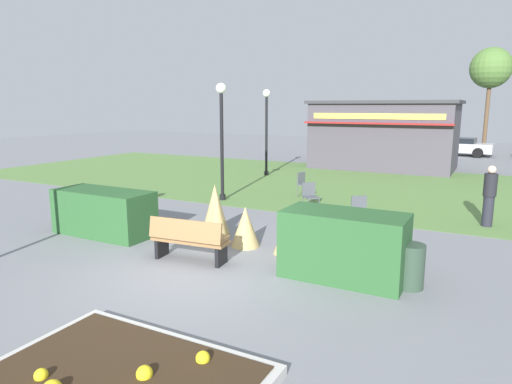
# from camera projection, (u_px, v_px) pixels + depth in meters

# --- Properties ---
(ground_plane) EXTENTS (80.00, 80.00, 0.00)m
(ground_plane) POSITION_uv_depth(u_px,v_px,m) (194.00, 273.00, 8.97)
(ground_plane) COLOR slate
(lawn_patch) EXTENTS (36.00, 12.00, 0.01)m
(lawn_patch) POSITION_uv_depth(u_px,v_px,m) (355.00, 185.00, 18.94)
(lawn_patch) COLOR #5B8442
(lawn_patch) RESTS_ON ground_plane
(flower_bed) EXTENTS (3.28, 2.32, 0.30)m
(flower_bed) POSITION_uv_depth(u_px,v_px,m) (119.00, 382.00, 5.27)
(flower_bed) COLOR beige
(flower_bed) RESTS_ON ground_plane
(park_bench) EXTENTS (1.74, 0.69, 0.95)m
(park_bench) POSITION_uv_depth(u_px,v_px,m) (189.00, 240.00, 9.53)
(park_bench) COLOR olive
(park_bench) RESTS_ON ground_plane
(hedge_left) EXTENTS (2.67, 1.10, 1.15)m
(hedge_left) POSITION_uv_depth(u_px,v_px,m) (104.00, 212.00, 11.57)
(hedge_left) COLOR #28562B
(hedge_left) RESTS_ON ground_plane
(hedge_right) EXTENTS (2.31, 1.10, 1.30)m
(hedge_right) POSITION_uv_depth(u_px,v_px,m) (344.00, 246.00, 8.58)
(hedge_right) COLOR #28562B
(hedge_right) RESTS_ON ground_plane
(ornamental_grass_behind_left) EXTENTS (0.74, 0.74, 1.30)m
(ornamental_grass_behind_left) POSITION_uv_depth(u_px,v_px,m) (215.00, 209.00, 11.60)
(ornamental_grass_behind_left) COLOR tan
(ornamental_grass_behind_left) RESTS_ON ground_plane
(ornamental_grass_behind_right) EXTENTS (0.68, 0.68, 0.96)m
(ornamental_grass_behind_right) POSITION_uv_depth(u_px,v_px,m) (245.00, 227.00, 10.59)
(ornamental_grass_behind_right) COLOR tan
(ornamental_grass_behind_right) RESTS_ON ground_plane
(ornamental_grass_behind_center) EXTENTS (0.59, 0.59, 1.24)m
(ornamental_grass_behind_center) POSITION_uv_depth(u_px,v_px,m) (217.00, 219.00, 10.72)
(ornamental_grass_behind_center) COLOR tan
(ornamental_grass_behind_center) RESTS_ON ground_plane
(ornamental_grass_behind_far) EXTENTS (0.64, 0.64, 0.94)m
(ornamental_grass_behind_far) POSITION_uv_depth(u_px,v_px,m) (288.00, 233.00, 10.06)
(ornamental_grass_behind_far) COLOR tan
(ornamental_grass_behind_far) RESTS_ON ground_plane
(lamppost_mid) EXTENTS (0.36, 0.36, 4.04)m
(lamppost_mid) POSITION_uv_depth(u_px,v_px,m) (222.00, 127.00, 15.50)
(lamppost_mid) COLOR black
(lamppost_mid) RESTS_ON ground_plane
(lamppost_far) EXTENTS (0.36, 0.36, 4.04)m
(lamppost_far) POSITION_uv_depth(u_px,v_px,m) (266.00, 122.00, 21.23)
(lamppost_far) COLOR black
(lamppost_far) RESTS_ON ground_plane
(trash_bin) EXTENTS (0.52, 0.52, 0.82)m
(trash_bin) POSITION_uv_depth(u_px,v_px,m) (410.00, 266.00, 8.18)
(trash_bin) COLOR #2D4233
(trash_bin) RESTS_ON ground_plane
(food_kiosk) EXTENTS (7.42, 4.61, 3.55)m
(food_kiosk) POSITION_uv_depth(u_px,v_px,m) (384.00, 134.00, 23.99)
(food_kiosk) COLOR #47424C
(food_kiosk) RESTS_ON ground_plane
(cafe_chair_west) EXTENTS (0.54, 0.54, 0.89)m
(cafe_chair_west) POSITION_uv_depth(u_px,v_px,m) (303.00, 182.00, 16.46)
(cafe_chair_west) COLOR #4C5156
(cafe_chair_west) RESTS_ON ground_plane
(cafe_chair_east) EXTENTS (0.62, 0.62, 0.89)m
(cafe_chair_east) POSITION_uv_depth(u_px,v_px,m) (357.00, 208.00, 12.29)
(cafe_chair_east) COLOR #4C5156
(cafe_chair_east) RESTS_ON ground_plane
(cafe_chair_center) EXTENTS (0.62, 0.62, 0.89)m
(cafe_chair_center) POSITION_uv_depth(u_px,v_px,m) (310.00, 194.00, 14.24)
(cafe_chair_center) COLOR #4C5156
(cafe_chair_center) RESTS_ON ground_plane
(person_strolling) EXTENTS (0.34, 0.34, 1.69)m
(person_strolling) POSITION_uv_depth(u_px,v_px,m) (489.00, 196.00, 12.29)
(person_strolling) COLOR #23232D
(person_strolling) RESTS_ON ground_plane
(parked_car_west_slot) EXTENTS (4.31, 2.28, 1.20)m
(parked_car_west_slot) POSITION_uv_depth(u_px,v_px,m) (375.00, 143.00, 32.91)
(parked_car_west_slot) COLOR maroon
(parked_car_west_slot) RESTS_ON ground_plane
(parked_car_center_slot) EXTENTS (4.32, 2.30, 1.20)m
(parked_car_center_slot) POSITION_uv_depth(u_px,v_px,m) (458.00, 146.00, 30.34)
(parked_car_center_slot) COLOR #B7BABF
(parked_car_center_slot) RESTS_ON ground_plane
(tree_left_bg) EXTENTS (2.80, 2.80, 7.31)m
(tree_left_bg) POSITION_uv_depth(u_px,v_px,m) (491.00, 69.00, 31.43)
(tree_left_bg) COLOR brown
(tree_left_bg) RESTS_ON ground_plane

